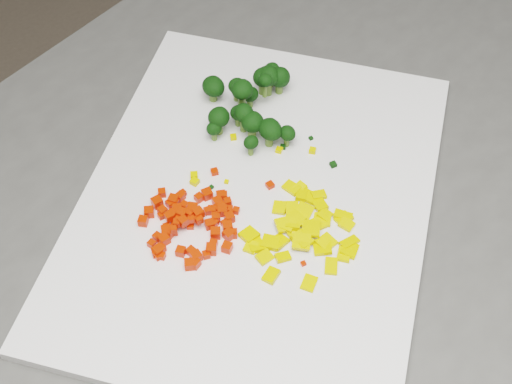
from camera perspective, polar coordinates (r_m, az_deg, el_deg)
counter_block at (r=1.16m, az=0.93°, el=-14.41°), size 1.24×1.02×0.90m
cutting_board at (r=0.76m, az=-0.00°, el=-0.75°), size 0.59×0.57×0.01m
carrot_pile at (r=0.72m, az=-5.39°, el=-1.98°), size 0.10×0.10×0.03m
pepper_pile at (r=0.72m, az=3.22°, el=-3.13°), size 0.12×0.12×0.02m
broccoli_pile at (r=0.81m, az=-0.49°, el=7.24°), size 0.12×0.12×0.06m
carrot_cube_0 at (r=0.73m, az=-5.68°, el=-1.66°), size 0.01×0.01×0.01m
carrot_cube_1 at (r=0.72m, az=-8.34°, el=-4.12°), size 0.01×0.01×0.01m
carrot_cube_2 at (r=0.71m, az=-5.17°, el=-5.68°), size 0.01×0.01×0.01m
carrot_cube_3 at (r=0.73m, az=-2.30°, el=-2.77°), size 0.01×0.01×0.01m
carrot_cube_4 at (r=0.72m, az=-2.20°, el=-3.43°), size 0.01×0.01×0.01m
carrot_cube_5 at (r=0.75m, az=-5.74°, el=-1.07°), size 0.01×0.01×0.01m
carrot_cube_6 at (r=0.70m, az=-5.35°, el=-5.78°), size 0.01×0.01×0.01m
carrot_cube_7 at (r=0.73m, az=-4.64°, el=-1.69°), size 0.01×0.01×0.01m
carrot_cube_8 at (r=0.74m, az=-6.05°, el=-1.98°), size 0.01×0.01×0.01m
carrot_cube_9 at (r=0.74m, az=-7.48°, el=-1.51°), size 0.01×0.01×0.01m
carrot_cube_10 at (r=0.74m, az=-2.75°, el=-1.31°), size 0.01×0.01×0.01m
carrot_cube_11 at (r=0.71m, az=-7.54°, el=-5.10°), size 0.01×0.01×0.01m
carrot_cube_12 at (r=0.74m, az=-3.55°, el=-1.46°), size 0.01×0.01×0.01m
carrot_cube_13 at (r=0.75m, az=-2.29°, el=-0.80°), size 0.01×0.01×0.01m
carrot_cube_14 at (r=0.72m, az=-6.36°, el=-2.47°), size 0.01×0.01×0.01m
carrot_cube_15 at (r=0.72m, az=-3.44°, el=-4.17°), size 0.01×0.01×0.01m
carrot_cube_16 at (r=0.72m, az=-6.60°, el=-2.98°), size 0.01×0.01×0.01m
carrot_cube_17 at (r=0.72m, az=-5.86°, el=-2.34°), size 0.01×0.01×0.01m
carrot_cube_18 at (r=0.74m, az=-3.09°, el=-1.28°), size 0.01×0.01×0.01m
carrot_cube_19 at (r=0.74m, az=-8.55°, el=-1.60°), size 0.01×0.01×0.01m
carrot_cube_20 at (r=0.72m, az=-1.84°, el=-3.34°), size 0.01×0.01×0.01m
carrot_cube_21 at (r=0.74m, az=-3.89°, el=-1.51°), size 0.01×0.01×0.01m
carrot_cube_22 at (r=0.76m, az=-5.88°, el=-0.09°), size 0.01×0.01×0.01m
carrot_cube_23 at (r=0.75m, az=-3.93°, el=-0.17°), size 0.01×0.01×0.01m
carrot_cube_24 at (r=0.73m, az=-3.34°, el=-2.50°), size 0.01×0.01×0.01m
carrot_cube_25 at (r=0.73m, az=-7.19°, el=-3.10°), size 0.01×0.01×0.01m
carrot_cube_26 at (r=0.72m, az=-3.26°, el=-3.30°), size 0.01×0.01×0.01m
carrot_cube_27 at (r=0.73m, az=-2.52°, el=-2.53°), size 0.01×0.01×0.01m
carrot_cube_28 at (r=0.73m, az=-3.74°, el=-2.60°), size 0.01×0.01×0.01m
carrot_cube_29 at (r=0.73m, az=-2.14°, el=-2.05°), size 0.01×0.01×0.01m
carrot_cube_30 at (r=0.72m, az=-4.59°, el=-2.20°), size 0.01×0.01×0.01m
carrot_cube_31 at (r=0.75m, az=-2.76°, el=-0.22°), size 0.01×0.01×0.01m
carrot_cube_32 at (r=0.75m, az=-6.87°, el=-0.92°), size 0.01×0.01×0.01m
carrot_cube_33 at (r=0.76m, az=-7.53°, el=-0.07°), size 0.01×0.01×0.01m
carrot_cube_34 at (r=0.71m, az=-7.82°, el=-5.12°), size 0.01×0.01×0.01m
carrot_cube_35 at (r=0.73m, az=-5.94°, el=-1.72°), size 0.01×0.01×0.01m
carrot_cube_36 at (r=0.74m, az=-7.58°, el=-1.90°), size 0.01×0.01×0.01m
carrot_cube_37 at (r=0.72m, az=-8.00°, el=-4.81°), size 0.01×0.01×0.01m
carrot_cube_38 at (r=0.73m, az=-6.96°, el=-1.95°), size 0.01×0.01×0.01m
carrot_cube_39 at (r=0.71m, az=-2.33°, el=-4.45°), size 0.01×0.01×0.01m
carrot_cube_40 at (r=0.73m, az=-6.55°, el=-2.72°), size 0.01×0.01×0.01m
carrot_cube_41 at (r=0.74m, az=-9.02°, el=-2.31°), size 0.01×0.01×0.01m
carrot_cube_42 at (r=0.73m, az=-5.31°, el=-1.70°), size 0.01×0.01×0.01m
carrot_cube_43 at (r=0.71m, az=-5.21°, el=-4.75°), size 0.01×0.01×0.01m
carrot_cube_44 at (r=0.71m, az=-3.59°, el=-4.58°), size 0.01×0.01×0.01m
carrot_cube_45 at (r=0.73m, az=-3.23°, el=-2.03°), size 0.01×0.01×0.01m
carrot_cube_46 at (r=0.75m, az=-4.58°, el=-0.46°), size 0.01×0.01×0.01m
carrot_cube_47 at (r=0.73m, az=-7.15°, el=-2.79°), size 0.01×0.01×0.01m
carrot_cube_48 at (r=0.74m, az=-2.70°, el=-1.51°), size 0.01×0.01×0.01m
carrot_cube_49 at (r=0.73m, az=-6.78°, el=-1.84°), size 0.01×0.01×0.01m
carrot_cube_50 at (r=0.73m, az=-6.93°, el=-3.18°), size 0.01×0.01×0.01m
carrot_cube_51 at (r=0.72m, az=-7.38°, el=-3.77°), size 0.01×0.01×0.01m
carrot_cube_52 at (r=0.73m, az=-5.10°, el=-1.34°), size 0.01×0.01×0.01m
carrot_cube_53 at (r=0.75m, az=-6.54°, el=-0.88°), size 0.01×0.01×0.01m
carrot_cube_54 at (r=0.71m, az=-4.00°, el=-5.03°), size 0.01×0.01×0.01m
carrot_cube_55 at (r=0.75m, az=-2.62°, el=-0.29°), size 0.01×0.01×0.01m
carrot_cube_56 at (r=0.74m, az=-1.60°, el=-1.49°), size 0.01×0.01×0.01m
carrot_cube_57 at (r=0.72m, az=-7.61°, el=-4.48°), size 0.01×0.01×0.01m
carrot_cube_58 at (r=0.73m, az=-6.64°, el=-3.07°), size 0.01×0.01×0.01m
carrot_cube_59 at (r=0.70m, az=-4.90°, el=-5.70°), size 0.01×0.01×0.01m
carrot_cube_60 at (r=0.75m, az=-6.08°, el=-0.36°), size 0.01×0.01×0.01m
carrot_cube_61 at (r=0.74m, az=-6.51°, el=-1.70°), size 0.01×0.01×0.01m
carrot_cube_62 at (r=0.74m, az=-3.09°, el=-0.81°), size 0.01×0.01×0.01m
carrot_cube_63 at (r=0.73m, az=-7.91°, el=-3.57°), size 0.01×0.01×0.01m
carrot_cube_64 at (r=0.75m, az=-2.87°, el=-0.27°), size 0.01×0.01×0.01m
carrot_cube_65 at (r=0.74m, az=-6.30°, el=-1.43°), size 0.01×0.01×0.01m
carrot_cube_66 at (r=0.74m, az=-2.14°, el=-1.42°), size 0.01×0.01×0.01m
carrot_cube_67 at (r=0.72m, az=-7.81°, el=-4.68°), size 0.01×0.01×0.01m
carrot_cube_68 at (r=0.75m, az=-6.72°, el=-1.06°), size 0.01×0.01×0.01m
carrot_cube_69 at (r=0.71m, az=-4.79°, el=-5.16°), size 0.01×0.01×0.01m
carrot_cube_70 at (r=0.74m, az=-5.42°, el=-2.01°), size 0.01×0.01×0.01m
carrot_cube_71 at (r=0.75m, az=-6.63°, el=-0.64°), size 0.01×0.01×0.01m
carrot_cube_72 at (r=0.75m, az=-7.92°, el=-0.82°), size 0.01×0.01×0.01m
carrot_cube_73 at (r=0.72m, az=-5.19°, el=-2.19°), size 0.01×0.01×0.01m
carrot_cube_74 at (r=0.71m, az=-6.04°, el=-4.75°), size 0.01×0.01×0.01m
carrot_cube_75 at (r=0.73m, az=-6.18°, el=-2.29°), size 0.01×0.01×0.01m
pepper_chunk_0 at (r=0.71m, az=0.69°, el=-5.24°), size 0.02×0.01×0.01m
pepper_chunk_1 at (r=0.73m, az=5.13°, el=-2.49°), size 0.02×0.02×0.00m
pepper_chunk_2 at (r=0.74m, az=1.89°, el=-1.27°), size 0.02×0.02×0.01m
pepper_chunk_3 at (r=0.74m, az=5.54°, el=-1.86°), size 0.02×0.02×0.01m
pepper_chunk_4 at (r=0.72m, az=5.32°, el=-4.39°), size 0.03×0.03×0.01m
pepper_chunk_5 at (r=0.72m, az=4.42°, el=-2.92°), size 0.03×0.03×0.01m
pepper_chunk_6 at (r=0.74m, az=5.32°, el=-2.20°), size 0.02×0.02×0.01m
pepper_chunk_7 at (r=0.73m, az=2.61°, el=-2.58°), size 0.02×0.02×0.01m
pepper_chunk_8 at (r=0.70m, az=4.27°, el=-7.27°), size 0.02×0.02×0.00m
pepper_chunk_9 at (r=0.72m, az=7.48°, el=-4.01°), size 0.02×0.01×0.01m
pepper_chunk_10 at (r=0.71m, az=3.65°, el=-3.97°), size 0.03×0.03×0.01m
pepper_chunk_11 at (r=0.73m, az=3.27°, el=-2.34°), size 0.02×0.02×0.00m
pepper_chunk_12 at (r=0.76m, az=3.42°, el=0.26°), size 0.02×0.01×0.01m
pepper_chunk_13 at (r=0.72m, az=3.10°, el=-3.57°), size 0.01×0.02×0.01m
pepper_chunk_14 at (r=0.74m, az=7.26°, el=-2.60°), size 0.02×0.02×0.01m
pepper_chunk_15 at (r=0.73m, az=2.30°, el=-2.62°), size 0.02×0.02×0.01m
pepper_chunk_16 at (r=0.72m, az=5.64°, el=-4.04°), size 0.02×0.02×0.01m
pepper_chunk_17 at (r=0.72m, az=3.72°, el=-3.78°), size 0.02×0.02×0.01m
pepper_chunk_18 at (r=0.73m, az=3.11°, el=-2.17°), size 0.02×0.02×0.00m
pepper_chunk_19 at (r=0.71m, az=6.03°, el=-5.91°), size 0.02×0.02×0.00m
pepper_chunk_20 at (r=0.76m, az=5.04°, el=-0.25°), size 0.02×0.02×0.01m
pepper_chunk_21 at (r=0.75m, az=5.11°, el=-1.00°), size 0.02×0.02×0.01m
pepper_chunk_22 at (r=0.71m, az=-0.40°, el=-4.42°), size 0.02×0.02×0.01m
pepper_chunk_23 at (r=0.72m, az=-0.55°, el=-3.45°), size 0.02×0.02×0.01m
pepper_chunk_24 at (r=0.72m, az=7.05°, el=-4.99°), size 0.02×0.02×0.00m
pepper_chunk_25 at (r=0.73m, az=2.99°, el=-2.51°), size 0.02×0.02×0.01m
pepper_chunk_26 at (r=0.75m, az=4.19°, el=-0.33°), size 0.02×0.02×0.01m
pepper_chunk_27 at (r=0.72m, az=1.82°, el=-3.99°), size 0.02×0.02×0.01m
pepper_chunk_28 at (r=0.74m, az=7.03°, el=-2.15°), size 0.02×0.02×0.01m
pepper_chunk_29 at (r=0.71m, az=2.17°, el=-5.21°), size 0.02×0.01×0.01m
pepper_chunk_30 at (r=0.76m, az=3.66°, el=-0.13°), size 0.02×0.02×0.01m
pepper_chunk_31 at (r=0.72m, az=-0.03°, el=-4.23°), size 0.02×0.02×0.01m
pepper_chunk_32 at (r=0.74m, az=6.97°, el=-1.88°), size 0.02×0.02×0.01m
pepper_chunk_33 at (r=0.72m, az=1.17°, el=-4.06°), size 0.02×0.02×0.01m
pepper_chunk_34 at (r=0.76m, az=2.87°, el=0.33°), size 0.02×0.02×0.01m
pepper_chunk_35 at (r=0.73m, az=3.13°, el=-2.25°), size 0.02×0.02×0.01m
pepper_chunk_36 at (r=0.70m, az=1.22°, el=-6.69°), size 0.02×0.02×0.01m
pepper_chunk_37 at (r=0.74m, az=3.87°, el=-1.56°), size 0.02×0.02×0.01m
pepper_chunk_38 at (r=0.74m, az=2.90°, el=-1.36°), size 0.02×0.02×0.01m
pepper_chunk_39 at (r=0.72m, az=7.49°, el=-4.58°), size 0.02×0.02×0.01m
broccoli_floret_0 at (r=0.84m, az=0.97°, el=8.80°), size 0.04×0.04×0.04m
broccoli_floret_1 at (r=0.80m, az=-0.33°, el=5.24°), size 0.04×0.04×0.03m
broccoli_floret_2 at (r=0.79m, az=1.07°, el=4.67°), size 0.03×0.03×0.03m
broccoli_floret_3 at (r=0.85m, az=1.88°, el=8.80°), size 0.03×0.03×0.03m
broccoli_floret_4 at (r=0.82m, az=0.72°, el=8.45°), size 0.02×0.02×0.03m
broccoli_floret_5 at (r=0.81m, az=-1.45°, el=6.04°), size 0.03×0.03×0.03m
broccoli_floret_6 at (r=0.85m, az=0.49°, el=8.77°), size 0.03×0.03×0.03m
broccoli_floret_7 at (r=0.79m, az=2.47°, el=4.40°), size 0.02×0.02×0.03m
broccoli_floret_8 at (r=0.82m, az=-1.59°, el=8.12°), size 0.03×0.03×0.03m
broccoli_floret_9 at (r=0.78m, az=-0.43°, el=3.68°), size 0.02×0.02×0.03m
broccoli_floret_10 at (r=0.84m, az=-3.47°, el=8.14°), size 0.04×0.04×0.03m
broccoli_floret_11 at (r=0.86m, az=1.24°, el=9.31°), size 0.02×0.02×0.03m
broccoli_floret_12 at (r=0.80m, az=-1.02°, el=5.84°), size 0.03×0.03×0.04m
broccoli_floret_13 at (r=0.83m, az=-0.49°, el=7.52°), size 0.03×0.03×0.03m
broccoli_floret_14 at (r=0.84m, az=0.92°, el=8.80°), size 0.03×0.03×0.04m
broccoli_floret_15 at (r=0.81m, az=-1.17°, el=7.70°), size 0.03×0.03×0.04m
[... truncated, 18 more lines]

